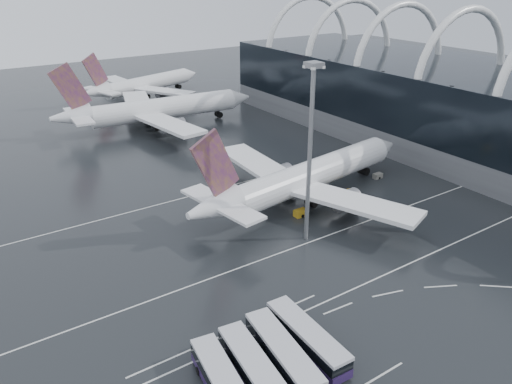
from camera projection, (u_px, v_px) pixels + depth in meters
ground at (365, 273)px, 76.14m from camera, size 420.00×420.00×0.00m
terminal at (495, 114)px, 117.96m from camera, size 42.00×160.00×34.90m
lane_marking_near at (374, 280)px, 74.63m from camera, size 120.00×0.25×0.01m
lane_marking_mid at (314, 241)px, 85.19m from camera, size 120.00×0.25×0.01m
lane_marking_far at (229, 186)px, 106.31m from camera, size 120.00×0.25×0.01m
bus_bay_line_north at (230, 332)px, 63.91m from camera, size 28.00×0.25×0.01m
airliner_main at (304, 178)px, 97.68m from camera, size 57.58×50.02×19.51m
airliner_gate_b at (155, 110)px, 142.72m from camera, size 59.19×53.06×20.54m
airliner_gate_c at (143, 85)px, 176.00m from camera, size 49.09×44.68×17.84m
bus_row_near_a at (223, 384)px, 53.69m from camera, size 4.88×13.40×3.23m
bus_row_near_b at (255, 371)px, 55.34m from camera, size 4.83×13.92×3.36m
bus_row_near_c at (283, 355)px, 57.57m from camera, size 4.93×14.13×3.41m
bus_row_near_d at (307, 338)px, 60.33m from camera, size 3.66×13.55×3.31m
floodlight_mast at (311, 134)px, 78.13m from camera, size 2.29×2.29×29.90m
gse_cart_belly_a at (347, 194)px, 101.10m from camera, size 2.46×1.45×1.34m
gse_cart_belly_b at (324, 175)px, 109.91m from camera, size 2.49×1.47×1.36m
gse_cart_belly_c at (300, 213)px, 93.32m from camera, size 2.41×1.43×1.32m
gse_cart_belly_d at (378, 176)px, 109.96m from camera, size 2.10×1.24×1.14m
gse_cart_belly_e at (302, 182)px, 106.59m from camera, size 2.48×1.47×1.35m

